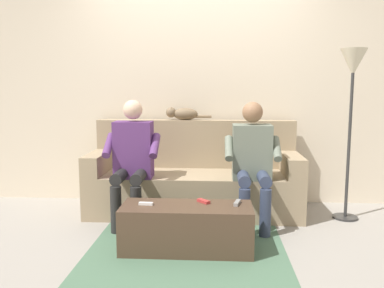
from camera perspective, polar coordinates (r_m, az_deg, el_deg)
ground_plane at (r=3.59m, az=-0.37°, el=-12.93°), size 8.00×8.00×0.00m
back_wall at (r=4.51m, az=0.62°, el=8.76°), size 5.01×0.06×2.69m
couch at (r=4.20m, az=0.31°, el=-5.34°), size 2.14×0.75×0.94m
coffee_table at (r=3.24m, az=-0.75°, el=-11.83°), size 1.03×0.41×0.36m
person_left_seated at (r=3.78m, az=8.57°, el=-1.84°), size 0.51×0.59×1.15m
person_right_seated at (r=3.83m, az=-8.50°, el=-1.68°), size 0.51×0.53×1.17m
cat_on_backrest at (r=4.35m, az=-1.35°, el=4.33°), size 0.49×0.13×0.14m
remote_red at (r=3.26m, az=1.65°, el=-8.12°), size 0.11×0.12×0.02m
remote_gray at (r=3.23m, az=6.44°, el=-8.29°), size 0.07×0.14×0.03m
remote_white at (r=3.22m, az=-6.56°, el=-8.41°), size 0.11×0.04×0.02m
floor_rug at (r=3.42m, az=-0.59°, el=-13.96°), size 1.56×1.63×0.01m
floor_lamp at (r=4.13m, az=21.84°, el=8.56°), size 0.24×0.24×1.65m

